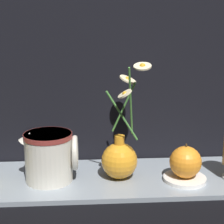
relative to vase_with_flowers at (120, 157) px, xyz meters
name	(u,v)px	position (x,y,z in m)	size (l,w,h in m)	color
ground_plane	(109,181)	(-0.03, 0.01, -0.07)	(6.00, 6.00, 0.00)	black
shelf	(109,179)	(-0.03, 0.01, -0.06)	(0.78, 0.25, 0.01)	gray
vase_with_flowers	(120,157)	(0.00, 0.00, 0.00)	(0.13, 0.18, 0.30)	orange
ceramic_pitcher	(50,155)	(-0.18, 0.00, 0.01)	(0.15, 0.12, 0.14)	beige
saucer_plate	(185,179)	(0.16, -0.03, -0.05)	(0.11, 0.11, 0.01)	white
orange_fruit	(185,162)	(0.16, -0.03, -0.01)	(0.08, 0.08, 0.09)	orange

